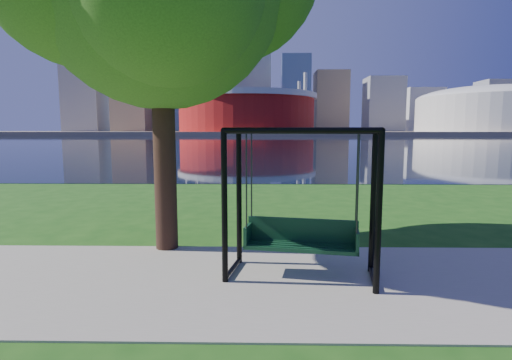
{
  "coord_description": "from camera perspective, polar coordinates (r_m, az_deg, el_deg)",
  "views": [
    {
      "loc": [
        -0.11,
        -7.02,
        2.57
      ],
      "look_at": [
        -0.23,
        0.0,
        1.7
      ],
      "focal_mm": 28.0,
      "sensor_mm": 36.0,
      "label": 1
    }
  ],
  "objects": [
    {
      "name": "skyline",
      "position": [
        328.14,
        0.29,
        12.89
      ],
      "size": [
        392.0,
        66.0,
        96.5
      ],
      "color": "gray",
      "rests_on": "far_bank"
    },
    {
      "name": "river",
      "position": [
        109.05,
        1.08,
        5.72
      ],
      "size": [
        900.0,
        180.0,
        0.02
      ],
      "primitive_type": "cube",
      "color": "black",
      "rests_on": "ground"
    },
    {
      "name": "far_bank",
      "position": [
        313.03,
        1.05,
        6.78
      ],
      "size": [
        900.0,
        228.0,
        2.0
      ],
      "primitive_type": "cube",
      "color": "#937F60",
      "rests_on": "ground"
    },
    {
      "name": "ground",
      "position": [
        7.48,
        1.83,
        -13.01
      ],
      "size": [
        900.0,
        900.0,
        0.0
      ],
      "primitive_type": "plane",
      "color": "#1E5114",
      "rests_on": "ground"
    },
    {
      "name": "path",
      "position": [
        7.01,
        1.89,
        -14.3
      ],
      "size": [
        120.0,
        4.0,
        0.03
      ],
      "primitive_type": "cube",
      "color": "#9E937F",
      "rests_on": "ground"
    },
    {
      "name": "swing",
      "position": [
        6.94,
        6.53,
        -3.79
      ],
      "size": [
        2.71,
        1.55,
        2.62
      ],
      "rotation": [
        0.0,
        0.0,
        -0.18
      ],
      "color": "black",
      "rests_on": "ground"
    },
    {
      "name": "arena",
      "position": [
        277.5,
        30.55,
        8.84
      ],
      "size": [
        84.0,
        84.0,
        26.56
      ],
      "color": "beige",
      "rests_on": "far_bank"
    },
    {
      "name": "stadium",
      "position": [
        242.51,
        -1.34,
        9.82
      ],
      "size": [
        83.0,
        83.0,
        32.0
      ],
      "color": "maroon",
      "rests_on": "far_bank"
    }
  ]
}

